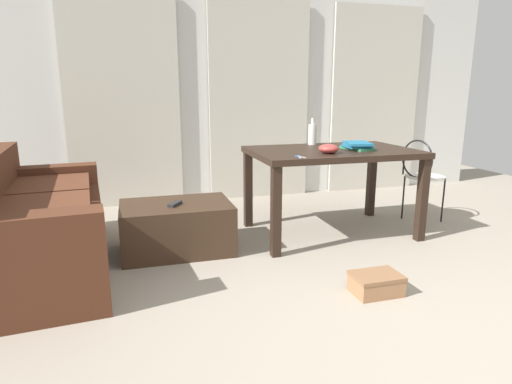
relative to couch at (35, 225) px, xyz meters
The scene contains 13 objects.
ground_plane 2.19m from the couch, ahead, with size 8.01×8.01×0.00m, color gray.
wall_back 2.93m from the couch, 39.14° to the left, with size 5.91×0.10×2.57m, color silver.
curtains 2.83m from the couch, 37.75° to the left, with size 4.20×0.03×2.25m.
couch is the anchor object (origin of this frame).
coffee_table 1.00m from the couch, ahead, with size 0.85×0.58×0.39m.
craft_table 2.37m from the couch, ahead, with size 1.39×0.90×0.75m.
wire_chair 3.34m from the couch, ahead, with size 0.37×0.39×0.80m.
bottle_near 2.43m from the couch, 12.53° to the left, with size 0.08×0.08×0.25m.
bowl 2.25m from the couch, ahead, with size 0.16×0.16×0.08m, color #9E3833.
book_stack 2.58m from the couch, ahead, with size 0.25×0.33×0.06m.
scissors 1.96m from the couch, ahead, with size 0.06×0.12×0.00m.
tv_remote_primary 0.98m from the couch, ahead, with size 0.05×0.15×0.02m, color #232326.
shoebox 2.35m from the couch, 25.80° to the right, with size 0.30×0.21×0.13m.
Camera 1 is at (-1.46, -1.60, 1.24)m, focal length 30.15 mm.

